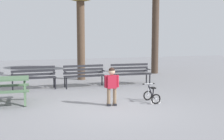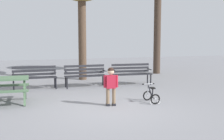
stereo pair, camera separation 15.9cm
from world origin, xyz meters
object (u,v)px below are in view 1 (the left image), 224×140
Objects in this scene: kids_bicycle at (152,96)px; park_bench_right at (130,72)px; park_bench_left at (84,74)px; child_standing at (112,83)px; park_bench_far_left at (34,76)px.

park_bench_right is at bearing 79.34° from kids_bicycle.
park_bench_left is at bearing 178.08° from park_bench_right.
child_standing is at bearing -120.48° from park_bench_right.
park_bench_far_left is 4.62m from kids_bicycle.
child_standing is at bearing -89.20° from park_bench_left.
park_bench_left is at bearing 90.80° from child_standing.
park_bench_far_left and park_bench_right have the same top height.
park_bench_right is 3.21m from kids_bicycle.
park_bench_left is 0.99× the size of park_bench_right.
child_standing reaches higher than park_bench_right.
park_bench_far_left reaches higher than kids_bicycle.
park_bench_right reaches higher than kids_bicycle.
park_bench_right is at bearing -2.37° from park_bench_far_left.
kids_bicycle is (1.27, 0.02, -0.44)m from child_standing.
child_standing is at bearing -179.11° from kids_bicycle.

